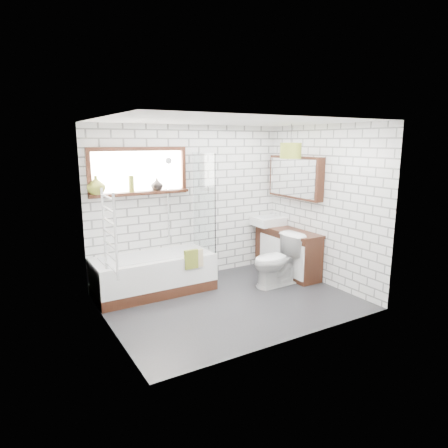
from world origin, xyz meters
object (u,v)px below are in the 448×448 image
bathtub (154,274)px  pendant (291,151)px  toilet (277,260)px  basin (268,221)px  vanity (287,252)px

bathtub → pendant: (2.05, -0.62, 1.81)m
toilet → basin: bearing=150.4°
bathtub → pendant: pendant is taller
vanity → basin: size_ratio=2.63×
toilet → pendant: size_ratio=2.51×
bathtub → basin: size_ratio=3.44×
vanity → pendant: (-0.24, -0.29, 1.71)m
basin → pendant: (-0.18, -0.77, 1.25)m
toilet → vanity: bearing=124.7°
vanity → bathtub: bearing=171.8°
vanity → pendant: 1.76m
basin → toilet: (-0.46, -0.85, -0.44)m
basin → toilet: basin is taller
bathtub → vanity: bearing=-8.2°
basin → toilet: 1.06m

